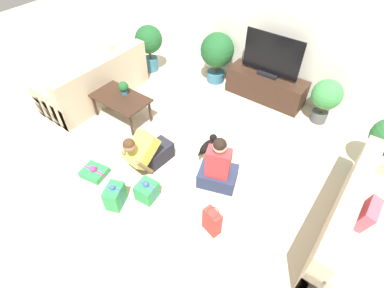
# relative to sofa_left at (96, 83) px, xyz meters

# --- Properties ---
(ground_plane) EXTENTS (16.00, 16.00, 0.00)m
(ground_plane) POSITION_rel_sofa_left_xyz_m (2.41, -0.46, -0.30)
(ground_plane) COLOR beige
(wall_back) EXTENTS (8.40, 0.06, 2.60)m
(wall_back) POSITION_rel_sofa_left_xyz_m (2.41, 2.17, 1.00)
(wall_back) COLOR white
(wall_back) RESTS_ON ground_plane
(sofa_left) EXTENTS (0.86, 2.00, 0.84)m
(sofa_left) POSITION_rel_sofa_left_xyz_m (0.00, 0.00, 0.00)
(sofa_left) COLOR #C6B293
(sofa_left) RESTS_ON ground_plane
(sofa_right) EXTENTS (0.86, 2.00, 0.84)m
(sofa_right) POSITION_rel_sofa_left_xyz_m (4.83, -0.19, -0.00)
(sofa_right) COLOR #C6B293
(sofa_right) RESTS_ON ground_plane
(coffee_table) EXTENTS (1.02, 0.57, 0.45)m
(coffee_table) POSITION_rel_sofa_left_xyz_m (0.85, -0.17, 0.10)
(coffee_table) COLOR #382319
(coffee_table) RESTS_ON ground_plane
(tv_console) EXTENTS (1.46, 0.48, 0.50)m
(tv_console) POSITION_rel_sofa_left_xyz_m (2.57, 1.86, -0.05)
(tv_console) COLOR #382319
(tv_console) RESTS_ON ground_plane
(tv) EXTENTS (1.05, 0.20, 0.76)m
(tv) POSITION_rel_sofa_left_xyz_m (2.57, 1.86, 0.54)
(tv) COLOR black
(tv) RESTS_ON tv_console
(potted_plant_back_left) EXTENTS (0.65, 0.65, 1.00)m
(potted_plant_back_left) POSITION_rel_sofa_left_xyz_m (1.49, 1.81, 0.32)
(potted_plant_back_left) COLOR #336B84
(potted_plant_back_left) RESTS_ON ground_plane
(potted_plant_back_right) EXTENTS (0.50, 0.50, 0.80)m
(potted_plant_back_right) POSITION_rel_sofa_left_xyz_m (3.65, 1.81, 0.20)
(potted_plant_back_right) COLOR #4C4C51
(potted_plant_back_right) RESTS_ON ground_plane
(potted_plant_corner_left) EXTENTS (0.55, 0.55, 0.96)m
(potted_plant_corner_left) POSITION_rel_sofa_left_xyz_m (0.15, 1.35, 0.32)
(potted_plant_corner_left) COLOR #336B84
(potted_plant_corner_left) RESTS_ON ground_plane
(person_kneeling) EXTENTS (0.38, 0.78, 0.75)m
(person_kneeling) POSITION_rel_sofa_left_xyz_m (1.99, -0.75, 0.02)
(person_kneeling) COLOR #23232D
(person_kneeling) RESTS_ON ground_plane
(person_sitting) EXTENTS (0.62, 0.58, 0.89)m
(person_sitting) POSITION_rel_sofa_left_xyz_m (2.98, -0.41, 0.02)
(person_sitting) COLOR #283351
(person_sitting) RESTS_ON ground_plane
(dog) EXTENTS (0.14, 0.49, 0.30)m
(dog) POSITION_rel_sofa_left_xyz_m (2.56, -0.03, -0.10)
(dog) COLOR black
(dog) RESTS_ON ground_plane
(gift_box_a) EXTENTS (0.39, 0.34, 0.18)m
(gift_box_a) POSITION_rel_sofa_left_xyz_m (1.46, -1.35, -0.24)
(gift_box_a) COLOR #2D934C
(gift_box_a) RESTS_ON ground_plane
(gift_box_b) EXTENTS (0.29, 0.34, 0.38)m
(gift_box_b) POSITION_rel_sofa_left_xyz_m (2.09, -1.51, -0.13)
(gift_box_b) COLOR #2D934C
(gift_box_b) RESTS_ON ground_plane
(gift_box_c) EXTENTS (0.28, 0.29, 0.32)m
(gift_box_c) POSITION_rel_sofa_left_xyz_m (2.35, -1.18, -0.17)
(gift_box_c) COLOR #2D934C
(gift_box_c) RESTS_ON ground_plane
(gift_bag_a) EXTENTS (0.25, 0.18, 0.40)m
(gift_bag_a) POSITION_rel_sofa_left_xyz_m (3.33, -1.07, -0.11)
(gift_bag_a) COLOR red
(gift_bag_a) RESTS_ON ground_plane
(tabletop_plant) EXTENTS (0.17, 0.17, 0.22)m
(tabletop_plant) POSITION_rel_sofa_left_xyz_m (0.85, -0.06, 0.28)
(tabletop_plant) COLOR #336B84
(tabletop_plant) RESTS_ON coffee_table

